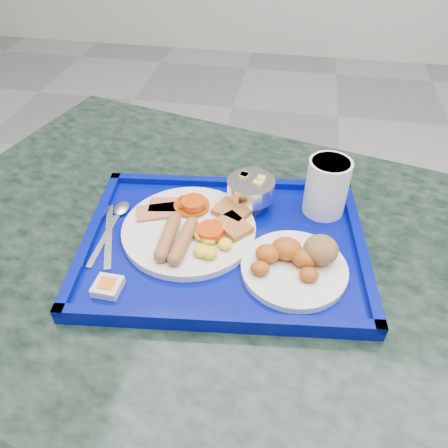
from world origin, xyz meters
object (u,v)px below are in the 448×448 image
at_px(tray, 224,244).
at_px(bread_plate, 297,261).
at_px(main_plate, 193,228).
at_px(juice_cup, 327,185).
at_px(table, 232,319).
at_px(fruit_bowl, 251,189).

xyz_separation_m(tray, bread_plate, (0.12, -0.04, 0.02)).
height_order(tray, main_plate, main_plate).
xyz_separation_m(tray, juice_cup, (0.16, 0.12, 0.06)).
bearing_deg(table, fruit_bowl, 82.75).
bearing_deg(bread_plate, juice_cup, 76.05).
distance_m(bread_plate, juice_cup, 0.17).
height_order(main_plate, juice_cup, juice_cup).
xyz_separation_m(table, juice_cup, (0.15, 0.12, 0.27)).
height_order(main_plate, fruit_bowl, fruit_bowl).
height_order(bread_plate, juice_cup, juice_cup).
bearing_deg(fruit_bowl, table, -97.25).
xyz_separation_m(main_plate, juice_cup, (0.22, 0.11, 0.04)).
height_order(tray, fruit_bowl, fruit_bowl).
xyz_separation_m(table, main_plate, (-0.07, 0.01, 0.22)).
bearing_deg(table, tray, 168.19).
bearing_deg(bread_plate, main_plate, 163.88).
relative_size(tray, main_plate, 2.20).
relative_size(table, bread_plate, 8.11).
bearing_deg(bread_plate, fruit_bowl, 122.79).
bearing_deg(juice_cup, bread_plate, -103.95).
distance_m(tray, fruit_bowl, 0.12).
distance_m(tray, bread_plate, 0.13).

